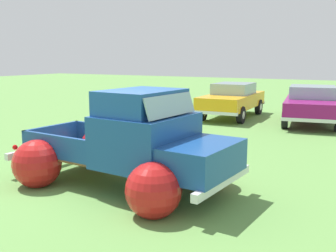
% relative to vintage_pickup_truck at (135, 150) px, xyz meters
% --- Properties ---
extents(ground_plane, '(80.00, 80.00, 0.00)m').
position_rel_vintage_pickup_truck_xyz_m(ground_plane, '(-0.39, 0.03, -0.76)').
color(ground_plane, '#609347').
extents(vintage_pickup_truck, '(4.75, 3.05, 1.96)m').
position_rel_vintage_pickup_truck_xyz_m(vintage_pickup_truck, '(0.00, 0.00, 0.00)').
color(vintage_pickup_truck, black).
rests_on(vintage_pickup_truck, ground).
extents(show_car_0, '(1.94, 4.42, 1.43)m').
position_rel_vintage_pickup_truck_xyz_m(show_car_0, '(-1.50, 9.68, 0.02)').
color(show_car_0, black).
rests_on(show_car_0, ground).
extents(show_car_1, '(2.56, 4.56, 1.43)m').
position_rel_vintage_pickup_truck_xyz_m(show_car_1, '(1.69, 9.55, 0.03)').
color(show_car_1, black).
rests_on(show_car_1, ground).
extents(lane_cone_0, '(0.36, 0.36, 0.63)m').
position_rel_vintage_pickup_truck_xyz_m(lane_cone_0, '(-2.58, 2.37, -0.45)').
color(lane_cone_0, black).
rests_on(lane_cone_0, ground).
extents(lane_cone_1, '(0.36, 0.36, 0.63)m').
position_rel_vintage_pickup_truck_xyz_m(lane_cone_1, '(-0.56, 2.73, -0.45)').
color(lane_cone_1, black).
rests_on(lane_cone_1, ground).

